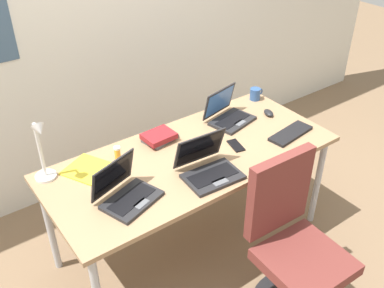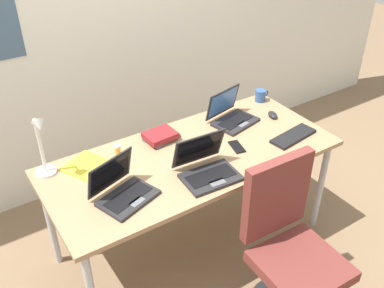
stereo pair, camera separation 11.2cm
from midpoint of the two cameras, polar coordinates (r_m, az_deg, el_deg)
name	(u,v)px [view 1 (the left image)]	position (r m, az deg, el deg)	size (l,w,h in m)	color
ground_plane	(192,241)	(3.18, -1.04, -12.44)	(12.00, 12.00, 0.00)	#7A6047
wall_back	(100,18)	(3.32, -12.74, 15.56)	(6.00, 0.13, 2.60)	silver
desk	(192,162)	(2.73, -1.18, -2.41)	(1.80, 0.80, 0.74)	#9E7A56
desk_lamp	(42,151)	(2.53, -20.02, -0.91)	(0.12, 0.18, 0.40)	white
laptop_near_lamp	(126,192)	(2.37, -9.86, -6.20)	(0.36, 0.33, 0.22)	#232326
laptop_front_left	(228,115)	(3.02, 3.65, 3.78)	(0.34, 0.30, 0.22)	#232326
laptop_by_keyboard	(209,168)	(2.51, 0.89, -3.09)	(0.33, 0.31, 0.23)	#232326
external_keyboard	(291,133)	(2.94, 11.54, 1.33)	(0.33, 0.12, 0.02)	black
computer_mouse	(269,113)	(3.13, 8.84, 3.98)	(0.06, 0.10, 0.03)	black
cell_phone	(236,146)	(2.78, 4.54, -0.22)	(0.06, 0.14, 0.01)	black
pill_bottle	(117,152)	(2.69, -10.79, -1.08)	(0.04, 0.04, 0.08)	gold
book_stack	(159,137)	(2.82, -5.38, 0.90)	(0.23, 0.19, 0.06)	#4C4C51
paper_folder_far_corner	(93,171)	(2.63, -13.91, -3.37)	(0.23, 0.31, 0.01)	gold
coffee_mug	(255,94)	(3.32, 7.20, 6.41)	(0.11, 0.08, 0.09)	#2D518C
office_chair	(294,254)	(2.60, 11.75, -13.81)	(0.52, 0.55, 0.97)	black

